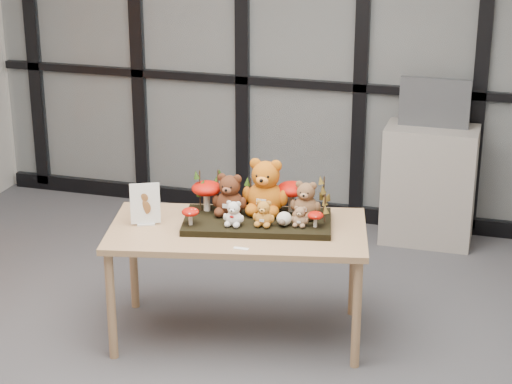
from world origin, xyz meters
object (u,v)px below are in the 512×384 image
(bear_white_bow, at_px, (234,212))
(monitor, at_px, (435,103))
(bear_pooh_yellow, at_px, (266,183))
(cabinet, at_px, (429,185))
(diorama_tray, at_px, (257,222))
(bear_brown_medium, at_px, (230,192))
(mushroom_back_right, at_px, (292,195))
(mushroom_front_right, at_px, (315,219))
(display_table, at_px, (238,239))
(mushroom_back_left, at_px, (207,195))
(bear_small_yellow, at_px, (264,212))
(bear_beige_small, at_px, (300,215))
(bear_tan_back, at_px, (306,197))
(mushroom_front_left, at_px, (190,216))
(plush_cream_hedgehog, at_px, (284,218))
(sign_holder, at_px, (145,207))

(bear_white_bow, distance_m, monitor, 2.02)
(bear_pooh_yellow, xyz_separation_m, cabinet, (0.78, 1.54, -0.46))
(diorama_tray, xyz_separation_m, bear_brown_medium, (-0.17, 0.03, 0.15))
(diorama_tray, height_order, mushroom_back_right, mushroom_back_right)
(bear_white_bow, distance_m, mushroom_front_right, 0.45)
(bear_brown_medium, distance_m, monitor, 1.92)
(display_table, distance_m, mushroom_back_left, 0.32)
(bear_small_yellow, height_order, bear_beige_small, bear_small_yellow)
(bear_tan_back, xyz_separation_m, mushroom_back_right, (-0.10, 0.06, -0.02))
(bear_white_bow, xyz_separation_m, mushroom_front_left, (-0.23, -0.06, -0.03))
(bear_small_yellow, xyz_separation_m, bear_white_bow, (-0.16, -0.04, -0.00))
(diorama_tray, bearing_deg, display_table, -153.43)
(bear_small_yellow, xyz_separation_m, mushroom_front_left, (-0.40, -0.10, -0.03))
(diorama_tray, relative_size, bear_brown_medium, 3.11)
(bear_tan_back, bearing_deg, display_table, -163.33)
(bear_small_yellow, xyz_separation_m, cabinet, (0.74, 1.73, -0.37))
(display_table, bearing_deg, mushroom_front_right, -5.37)
(mushroom_front_left, relative_size, mushroom_front_right, 1.10)
(bear_tan_back, height_order, monitor, monitor)
(display_table, bearing_deg, bear_brown_medium, 114.27)
(bear_tan_back, distance_m, cabinet, 1.68)
(mushroom_back_left, relative_size, mushroom_front_left, 1.78)
(display_table, distance_m, monitor, 2.01)
(bear_beige_small, distance_m, cabinet, 1.81)
(bear_small_yellow, bearing_deg, cabinet, 54.86)
(diorama_tray, xyz_separation_m, bear_pooh_yellow, (0.02, 0.11, 0.20))
(bear_white_bow, bearing_deg, monitor, 51.35)
(bear_pooh_yellow, xyz_separation_m, bear_small_yellow, (0.04, -0.20, -0.10))
(display_table, relative_size, mushroom_front_left, 14.41)
(bear_small_yellow, distance_m, plush_cream_hedgehog, 0.12)
(bear_small_yellow, relative_size, sign_holder, 0.68)
(bear_beige_small, bearing_deg, cabinet, 60.07)
(diorama_tray, bearing_deg, monitor, 52.36)
(mushroom_back_right, relative_size, cabinet, 0.23)
(diorama_tray, height_order, mushroom_front_left, mushroom_front_left)
(monitor, bearing_deg, bear_small_yellow, -112.83)
(bear_tan_back, relative_size, mushroom_back_right, 1.19)
(display_table, height_order, bear_beige_small, bear_beige_small)
(mushroom_back_left, height_order, sign_holder, sign_holder)
(diorama_tray, distance_m, bear_brown_medium, 0.23)
(bear_brown_medium, bearing_deg, mushroom_back_right, 11.39)
(mushroom_back_right, distance_m, monitor, 1.64)
(bear_brown_medium, relative_size, bear_small_yellow, 1.63)
(bear_pooh_yellow, distance_m, sign_holder, 0.70)
(diorama_tray, bearing_deg, bear_small_yellow, -65.14)
(bear_tan_back, xyz_separation_m, monitor, (0.55, 1.56, 0.20))
(bear_pooh_yellow, xyz_separation_m, plush_cream_hedgehog, (0.15, -0.16, -0.13))
(bear_white_bow, xyz_separation_m, cabinet, (0.90, 1.78, -0.36))
(bear_small_yellow, xyz_separation_m, mushroom_back_right, (0.10, 0.25, 0.02))
(mushroom_front_right, bearing_deg, mushroom_front_left, -166.55)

